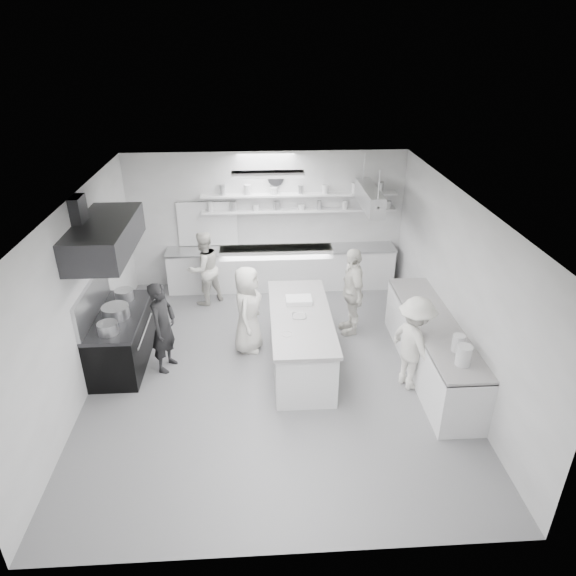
{
  "coord_description": "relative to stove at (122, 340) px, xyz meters",
  "views": [
    {
      "loc": [
        -0.2,
        -7.28,
        5.21
      ],
      "look_at": [
        0.29,
        0.6,
        1.27
      ],
      "focal_mm": 32.0,
      "sensor_mm": 36.0,
      "label": 1
    }
  ],
  "objects": [
    {
      "name": "pot_rack",
      "position": [
        4.6,
        2.0,
        1.85
      ],
      "size": [
        0.3,
        1.6,
        0.4
      ],
      "primitive_type": "cube",
      "color": "#B5B5B7",
      "rests_on": "ceiling"
    },
    {
      "name": "ceiling",
      "position": [
        2.6,
        -0.4,
        2.56
      ],
      "size": [
        6.0,
        7.0,
        0.02
      ],
      "primitive_type": "cube",
      "color": "white",
      "rests_on": "wall_back"
    },
    {
      "name": "light_fixture_front",
      "position": [
        2.6,
        -2.2,
        2.49
      ],
      "size": [
        1.3,
        0.25,
        0.1
      ],
      "primitive_type": "cube",
      "color": "white",
      "rests_on": "ceiling"
    },
    {
      "name": "stove",
      "position": [
        0.0,
        0.0,
        0.0
      ],
      "size": [
        0.8,
        1.8,
        0.9
      ],
      "primitive_type": "cube",
      "color": "black",
      "rests_on": "floor"
    },
    {
      "name": "stove_pot",
      "position": [
        0.0,
        -0.08,
        0.58
      ],
      "size": [
        0.45,
        0.45,
        0.25
      ],
      "primitive_type": "cylinder",
      "color": "#B5B5B7",
      "rests_on": "stove"
    },
    {
      "name": "cook_island_left",
      "position": [
        2.18,
        0.3,
        0.36
      ],
      "size": [
        0.66,
        0.88,
        1.62
      ],
      "primitive_type": "imported",
      "rotation": [
        0.0,
        0.0,
        1.37
      ],
      "color": "silver",
      "rests_on": "floor"
    },
    {
      "name": "exhaust_hood",
      "position": [
        0.0,
        -0.0,
        1.9
      ],
      "size": [
        0.85,
        2.0,
        0.5
      ],
      "primitive_type": "cube",
      "color": "#2B2B2E",
      "rests_on": "wall_left"
    },
    {
      "name": "wall_clock",
      "position": [
        2.8,
        3.06,
        2.0
      ],
      "size": [
        0.32,
        0.05,
        0.32
      ],
      "primitive_type": "cylinder",
      "rotation": [
        1.57,
        0.0,
        0.0
      ],
      "color": "white",
      "rests_on": "wall_back"
    },
    {
      "name": "light_fixture_rear",
      "position": [
        2.6,
        1.4,
        2.49
      ],
      "size": [
        1.3,
        0.25,
        0.1
      ],
      "primitive_type": "cube",
      "color": "white",
      "rests_on": "ceiling"
    },
    {
      "name": "back_counter",
      "position": [
        2.9,
        2.8,
        0.01
      ],
      "size": [
        5.0,
        0.6,
        0.92
      ],
      "primitive_type": "cube",
      "color": "white",
      "rests_on": "floor"
    },
    {
      "name": "wall_front",
      "position": [
        2.6,
        -3.9,
        1.05
      ],
      "size": [
        6.0,
        0.04,
        3.0
      ],
      "primitive_type": "cube",
      "color": "silver",
      "rests_on": "floor"
    },
    {
      "name": "cook_right",
      "position": [
        4.82,
        -0.96,
        0.35
      ],
      "size": [
        0.93,
        1.18,
        1.6
      ],
      "primitive_type": "imported",
      "rotation": [
        0.0,
        0.0,
        1.94
      ],
      "color": "silver",
      "rests_on": "floor"
    },
    {
      "name": "wall_right",
      "position": [
        5.6,
        -0.4,
        1.05
      ],
      "size": [
        0.04,
        7.0,
        3.0
      ],
      "primitive_type": "cube",
      "color": "silver",
      "rests_on": "floor"
    },
    {
      "name": "cook_back",
      "position": [
        1.25,
        2.16,
        0.35
      ],
      "size": [
        0.98,
        0.95,
        1.59
      ],
      "primitive_type": "imported",
      "rotation": [
        0.0,
        0.0,
        -2.47
      ],
      "color": "silver",
      "rests_on": "floor"
    },
    {
      "name": "cook_stove",
      "position": [
        0.78,
        -0.21,
        0.36
      ],
      "size": [
        0.56,
        0.68,
        1.61
      ],
      "primitive_type": "imported",
      "rotation": [
        0.0,
        0.0,
        1.24
      ],
      "color": "black",
      "rests_on": "floor"
    },
    {
      "name": "floor",
      "position": [
        2.6,
        -0.4,
        -0.46
      ],
      "size": [
        6.0,
        7.0,
        0.02
      ],
      "primitive_type": "cube",
      "color": "gray",
      "rests_on": "ground"
    },
    {
      "name": "bowl_island_a",
      "position": [
        3.04,
        -0.28,
        0.51
      ],
      "size": [
        0.27,
        0.27,
        0.06
      ],
      "primitive_type": "imported",
      "rotation": [
        0.0,
        0.0,
        -0.06
      ],
      "color": "#B5B5B7",
      "rests_on": "prep_island"
    },
    {
      "name": "bowl_island_b",
      "position": [
        2.81,
        -0.84,
        0.51
      ],
      "size": [
        0.2,
        0.2,
        0.05
      ],
      "primitive_type": "imported",
      "rotation": [
        0.0,
        0.0,
        -0.2
      ],
      "color": "white",
      "rests_on": "prep_island"
    },
    {
      "name": "pass_through_window",
      "position": [
        1.3,
        3.08,
        1.0
      ],
      "size": [
        1.3,
        0.04,
        1.0
      ],
      "primitive_type": "cube",
      "color": "black",
      "rests_on": "wall_back"
    },
    {
      "name": "prep_island",
      "position": [
        3.07,
        -0.23,
        0.01
      ],
      "size": [
        0.94,
        2.52,
        0.93
      ],
      "primitive_type": "cube",
      "rotation": [
        0.0,
        0.0,
        0.0
      ],
      "color": "white",
      "rests_on": "floor"
    },
    {
      "name": "cook_island_right",
      "position": [
        4.13,
        0.81,
        0.41
      ],
      "size": [
        0.51,
        1.04,
        1.72
      ],
      "primitive_type": "imported",
      "rotation": [
        0.0,
        0.0,
        -1.48
      ],
      "color": "silver",
      "rests_on": "floor"
    },
    {
      "name": "shelf_lower",
      "position": [
        3.3,
        2.97,
        1.3
      ],
      "size": [
        4.2,
        0.26,
        0.04
      ],
      "primitive_type": "cube",
      "color": "white",
      "rests_on": "wall_back"
    },
    {
      "name": "wall_left",
      "position": [
        -0.4,
        -0.4,
        1.05
      ],
      "size": [
        0.04,
        7.0,
        3.0
      ],
      "primitive_type": "cube",
      "color": "silver",
      "rests_on": "floor"
    },
    {
      "name": "wall_back",
      "position": [
        2.6,
        3.1,
        1.05
      ],
      "size": [
        6.0,
        0.04,
        3.0
      ],
      "primitive_type": "cube",
      "color": "silver",
      "rests_on": "floor"
    },
    {
      "name": "bowl_right",
      "position": [
        5.38,
        -1.39,
        0.52
      ],
      "size": [
        0.24,
        0.24,
        0.06
      ],
      "primitive_type": "imported",
      "rotation": [
        0.0,
        0.0,
        -0.06
      ],
      "color": "white",
      "rests_on": "right_counter"
    },
    {
      "name": "right_counter",
      "position": [
        5.25,
        -0.6,
        0.02
      ],
      "size": [
        0.74,
        3.3,
        0.94
      ],
      "primitive_type": "cube",
      "color": "white",
      "rests_on": "floor"
    },
    {
      "name": "shelf_upper",
      "position": [
        3.3,
        2.97,
        1.65
      ],
      "size": [
        4.2,
        0.26,
        0.04
      ],
      "primitive_type": "cube",
      "color": "white",
      "rests_on": "wall_back"
    }
  ]
}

